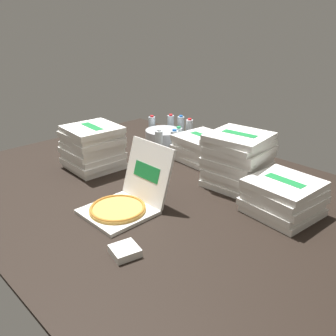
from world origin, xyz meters
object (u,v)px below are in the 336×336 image
object	(u,v)px
water_bottle_1	(171,126)
napkin_pile	(125,251)
ice_bucket	(163,137)
water_bottle_2	(152,127)
pizza_stack_left_near	(203,147)
water_bottle_4	(181,127)
water_bottle_6	(174,142)
water_bottle_5	(159,142)
pizza_stack_right_near	(93,147)
water_bottle_0	(189,130)
open_pizza_box	(126,199)
pizza_stack_center_near	(238,160)
water_bottle_3	(178,139)
pizza_stack_left_far	(283,197)

from	to	relation	value
water_bottle_1	napkin_pile	world-z (taller)	water_bottle_1
ice_bucket	water_bottle_2	xyz separation A→B (m)	(-0.23, 0.05, 0.04)
pizza_stack_left_near	water_bottle_4	world-z (taller)	water_bottle_4
water_bottle_6	napkin_pile	bearing A→B (deg)	-54.71
ice_bucket	water_bottle_5	bearing A→B (deg)	-51.27
pizza_stack_right_near	water_bottle_0	bearing A→B (deg)	85.78
water_bottle_4	ice_bucket	bearing A→B (deg)	-85.27
water_bottle_4	water_bottle_5	bearing A→B (deg)	-67.63
open_pizza_box	ice_bucket	distance (m)	1.36
open_pizza_box	water_bottle_5	bearing A→B (deg)	125.74
pizza_stack_center_near	water_bottle_3	bearing A→B (deg)	164.99
water_bottle_2	water_bottle_4	size ratio (longest dim) A/B	1.00
open_pizza_box	pizza_stack_left_near	size ratio (longest dim) A/B	1.18
water_bottle_0	pizza_stack_left_near	bearing A→B (deg)	-34.04
pizza_stack_left_far	water_bottle_6	world-z (taller)	water_bottle_6
water_bottle_1	water_bottle_4	world-z (taller)	same
water_bottle_3	water_bottle_4	world-z (taller)	same
water_bottle_6	napkin_pile	xyz separation A→B (m)	(0.90, -1.27, -0.09)
water_bottle_5	water_bottle_6	distance (m)	0.14
pizza_stack_right_near	water_bottle_2	size ratio (longest dim) A/B	1.86
water_bottle_3	water_bottle_6	xyz separation A→B (m)	(0.04, -0.09, 0.00)
water_bottle_0	napkin_pile	distance (m)	1.96
water_bottle_0	water_bottle_6	world-z (taller)	same
pizza_stack_left_near	ice_bucket	size ratio (longest dim) A/B	1.27
water_bottle_2	water_bottle_5	bearing A→B (deg)	-34.57
pizza_stack_right_near	water_bottle_6	xyz separation A→B (m)	(0.24, 0.71, -0.07)
ice_bucket	water_bottle_2	distance (m)	0.24
pizza_stack_center_near	water_bottle_6	size ratio (longest dim) A/B	1.93
ice_bucket	water_bottle_6	distance (m)	0.31
pizza_stack_right_near	napkin_pile	bearing A→B (deg)	-26.09
open_pizza_box	water_bottle_6	world-z (taller)	open_pizza_box
pizza_stack_left_near	water_bottle_2	xyz separation A→B (m)	(-0.78, 0.10, 0.00)
water_bottle_1	water_bottle_4	size ratio (longest dim) A/B	1.00
water_bottle_2	water_bottle_0	bearing A→B (deg)	28.53
pizza_stack_left_far	water_bottle_5	world-z (taller)	water_bottle_5
water_bottle_2	water_bottle_4	world-z (taller)	same
pizza_stack_left_near	pizza_stack_left_far	bearing A→B (deg)	-19.69
pizza_stack_left_near	water_bottle_1	size ratio (longest dim) A/B	1.90
pizza_stack_left_far	water_bottle_3	xyz separation A→B (m)	(-1.28, 0.36, 0.00)
ice_bucket	water_bottle_2	world-z (taller)	water_bottle_2
pizza_stack_right_near	ice_bucket	xyz separation A→B (m)	(-0.04, 0.84, -0.11)
ice_bucket	napkin_pile	size ratio (longest dim) A/B	2.52
open_pizza_box	water_bottle_4	world-z (taller)	open_pizza_box
water_bottle_1	water_bottle_5	distance (m)	0.56
open_pizza_box	ice_bucket	xyz separation A→B (m)	(-0.81, 1.09, -0.01)
water_bottle_6	napkin_pile	distance (m)	1.56
water_bottle_1	pizza_stack_center_near	bearing A→B (deg)	-22.19
pizza_stack_center_near	pizza_stack_left_far	bearing A→B (deg)	-16.39
pizza_stack_right_near	pizza_stack_center_near	xyz separation A→B (m)	(1.03, 0.58, 0.02)
open_pizza_box	water_bottle_2	xyz separation A→B (m)	(-1.03, 1.15, 0.04)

